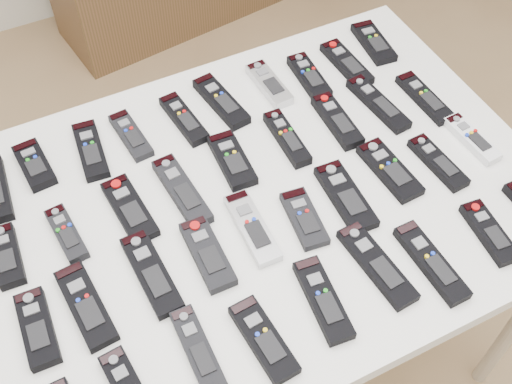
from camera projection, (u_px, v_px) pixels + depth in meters
name	position (u px, v px, depth m)	size (l,w,h in m)	color
ground	(301.00, 360.00, 1.97)	(4.00, 4.00, 0.00)	#8F6D48
table	(256.00, 213.00, 1.42)	(1.25, 0.88, 0.78)	white
remote_1	(34.00, 165.00, 1.42)	(0.06, 0.14, 0.02)	black
remote_2	(91.00, 150.00, 1.44)	(0.05, 0.17, 0.02)	black
remote_3	(131.00, 135.00, 1.47)	(0.05, 0.15, 0.02)	black
remote_4	(184.00, 119.00, 1.50)	(0.05, 0.17, 0.02)	black
remote_5	(221.00, 101.00, 1.54)	(0.05, 0.18, 0.02)	black
remote_6	(269.00, 84.00, 1.57)	(0.05, 0.16, 0.02)	#B7B7BC
remote_7	(309.00, 77.00, 1.59)	(0.05, 0.16, 0.02)	black
remote_8	(347.00, 63.00, 1.62)	(0.05, 0.17, 0.02)	black
remote_9	(374.00, 42.00, 1.67)	(0.06, 0.16, 0.02)	black
remote_10	(7.00, 256.00, 1.27)	(0.05, 0.14, 0.02)	black
remote_11	(67.00, 234.00, 1.31)	(0.04, 0.14, 0.02)	black
remote_12	(130.00, 209.00, 1.34)	(0.06, 0.17, 0.02)	black
remote_13	(182.00, 191.00, 1.37)	(0.05, 0.20, 0.02)	black
remote_14	(232.00, 160.00, 1.43)	(0.06, 0.16, 0.02)	black
remote_15	(287.00, 138.00, 1.46)	(0.04, 0.17, 0.02)	black
remote_16	(337.00, 121.00, 1.50)	(0.05, 0.17, 0.02)	black
remote_17	(378.00, 104.00, 1.53)	(0.05, 0.20, 0.02)	black
remote_18	(425.00, 98.00, 1.55)	(0.05, 0.18, 0.02)	black
remote_19	(37.00, 328.00, 1.18)	(0.05, 0.16, 0.02)	black
remote_20	(86.00, 305.00, 1.21)	(0.06, 0.19, 0.02)	black
remote_21	(152.00, 273.00, 1.25)	(0.06, 0.20, 0.02)	black
remote_22	(208.00, 254.00, 1.27)	(0.06, 0.17, 0.02)	black
remote_23	(252.00, 228.00, 1.32)	(0.05, 0.18, 0.02)	#B7B7BC
remote_24	(304.00, 218.00, 1.33)	(0.06, 0.14, 0.02)	black
remote_25	(346.00, 197.00, 1.36)	(0.06, 0.18, 0.02)	black
remote_26	(390.00, 170.00, 1.41)	(0.06, 0.17, 0.02)	black
remote_27	(438.00, 162.00, 1.42)	(0.05, 0.16, 0.02)	black
remote_28	(472.00, 139.00, 1.46)	(0.04, 0.15, 0.02)	silver
remote_31	(198.00, 350.00, 1.15)	(0.04, 0.17, 0.02)	black
remote_32	(264.00, 339.00, 1.16)	(0.06, 0.17, 0.02)	black
remote_33	(323.00, 300.00, 1.21)	(0.05, 0.18, 0.02)	black
remote_34	(377.00, 265.00, 1.26)	(0.05, 0.20, 0.02)	black
remote_35	(431.00, 262.00, 1.26)	(0.05, 0.19, 0.02)	black
remote_36	(489.00, 232.00, 1.31)	(0.05, 0.15, 0.02)	black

